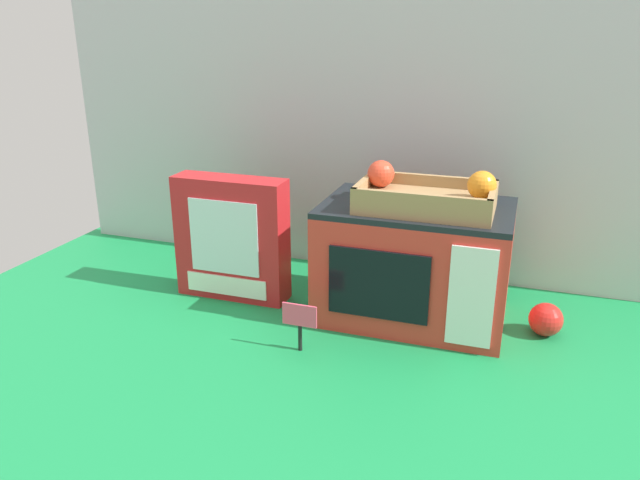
{
  "coord_description": "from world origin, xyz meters",
  "views": [
    {
      "loc": [
        0.39,
        -1.17,
        0.61
      ],
      "look_at": [
        -0.02,
        0.02,
        0.16
      ],
      "focal_mm": 34.23,
      "sensor_mm": 36.0,
      "label": 1
    }
  ],
  "objects_px": {
    "food_groups_crate": "(426,197)",
    "loose_toy_apple": "(546,319)",
    "price_sign": "(300,320)",
    "toy_microwave": "(414,262)",
    "cookie_set_box": "(232,238)"
  },
  "relations": [
    {
      "from": "food_groups_crate",
      "to": "loose_toy_apple",
      "type": "relative_size",
      "value": 3.89
    },
    {
      "from": "price_sign",
      "to": "loose_toy_apple",
      "type": "bearing_deg",
      "value": 26.17
    },
    {
      "from": "price_sign",
      "to": "toy_microwave",
      "type": "bearing_deg",
      "value": 51.43
    },
    {
      "from": "toy_microwave",
      "to": "loose_toy_apple",
      "type": "bearing_deg",
      "value": -0.03
    },
    {
      "from": "loose_toy_apple",
      "to": "cookie_set_box",
      "type": "bearing_deg",
      "value": -177.37
    },
    {
      "from": "toy_microwave",
      "to": "cookie_set_box",
      "type": "height_order",
      "value": "cookie_set_box"
    },
    {
      "from": "toy_microwave",
      "to": "price_sign",
      "type": "height_order",
      "value": "toy_microwave"
    },
    {
      "from": "toy_microwave",
      "to": "cookie_set_box",
      "type": "bearing_deg",
      "value": -175.6
    },
    {
      "from": "cookie_set_box",
      "to": "price_sign",
      "type": "relative_size",
      "value": 2.85
    },
    {
      "from": "price_sign",
      "to": "loose_toy_apple",
      "type": "xyz_separation_m",
      "value": [
        0.46,
        0.22,
        -0.03
      ]
    },
    {
      "from": "food_groups_crate",
      "to": "loose_toy_apple",
      "type": "xyz_separation_m",
      "value": [
        0.26,
        0.02,
        -0.24
      ]
    },
    {
      "from": "food_groups_crate",
      "to": "loose_toy_apple",
      "type": "bearing_deg",
      "value": 5.27
    },
    {
      "from": "toy_microwave",
      "to": "price_sign",
      "type": "xyz_separation_m",
      "value": [
        -0.18,
        -0.22,
        -0.06
      ]
    },
    {
      "from": "cookie_set_box",
      "to": "loose_toy_apple",
      "type": "xyz_separation_m",
      "value": [
        0.69,
        0.03,
        -0.11
      ]
    },
    {
      "from": "loose_toy_apple",
      "to": "food_groups_crate",
      "type": "bearing_deg",
      "value": -174.73
    }
  ]
}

